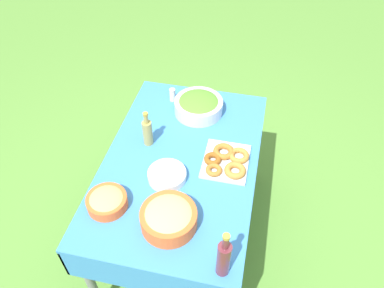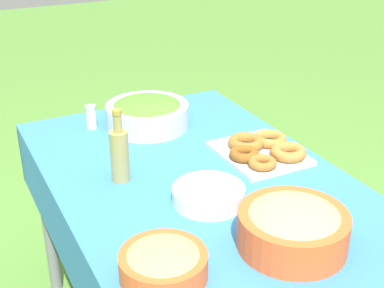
% 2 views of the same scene
% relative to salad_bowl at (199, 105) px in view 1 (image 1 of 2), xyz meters
% --- Properties ---
extents(ground_plane, '(14.00, 14.00, 0.00)m').
position_rel_salad_bowl_xyz_m(ground_plane, '(0.44, -0.01, -0.84)').
color(ground_plane, '#568C38').
extents(picnic_table, '(1.38, 0.88, 0.78)m').
position_rel_salad_bowl_xyz_m(picnic_table, '(0.44, -0.01, -0.16)').
color(picnic_table, '#387AC6').
rests_on(picnic_table, ground_plane).
extents(salad_bowl, '(0.31, 0.31, 0.11)m').
position_rel_salad_bowl_xyz_m(salad_bowl, '(0.00, 0.00, 0.00)').
color(salad_bowl, silver).
rests_on(salad_bowl, picnic_table).
extents(pasta_bowl, '(0.28, 0.28, 0.12)m').
position_rel_salad_bowl_xyz_m(pasta_bowl, '(0.87, 0.03, 0.00)').
color(pasta_bowl, '#E05B28').
rests_on(pasta_bowl, picnic_table).
extents(donut_platter, '(0.31, 0.28, 0.05)m').
position_rel_salad_bowl_xyz_m(donut_platter, '(0.41, 0.25, -0.03)').
color(donut_platter, silver).
rests_on(donut_platter, picnic_table).
extents(plate_stack, '(0.21, 0.21, 0.05)m').
position_rel_salad_bowl_xyz_m(plate_stack, '(0.59, -0.05, -0.03)').
color(plate_stack, white).
rests_on(plate_stack, picnic_table).
extents(olive_oil_bottle, '(0.06, 0.06, 0.24)m').
position_rel_salad_bowl_xyz_m(olive_oil_bottle, '(0.35, -0.23, 0.04)').
color(olive_oil_bottle, '#998E4C').
rests_on(olive_oil_bottle, picnic_table).
extents(wine_bottle, '(0.06, 0.06, 0.30)m').
position_rel_salad_bowl_xyz_m(wine_bottle, '(1.05, 0.33, 0.06)').
color(wine_bottle, maroon).
rests_on(wine_bottle, picnic_table).
extents(bread_bowl, '(0.21, 0.21, 0.08)m').
position_rel_salad_bowl_xyz_m(bread_bowl, '(0.83, -0.31, -0.02)').
color(bread_bowl, '#E05B28').
rests_on(bread_bowl, picnic_table).
extents(salt_shaker, '(0.04, 0.04, 0.09)m').
position_rel_salad_bowl_xyz_m(salt_shaker, '(-0.08, -0.20, -0.01)').
color(salt_shaker, white).
rests_on(salt_shaker, picnic_table).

